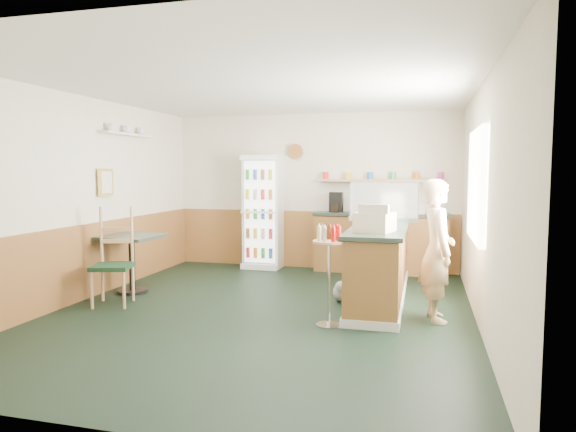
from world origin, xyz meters
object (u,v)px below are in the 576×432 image
(cash_register, at_px, (375,222))
(cafe_table, at_px, (132,252))
(drinks_fridge, at_px, (263,212))
(cafe_chair, at_px, (117,253))
(display_case, at_px, (384,201))
(condiment_stand, at_px, (329,261))
(shopkeeper, at_px, (437,250))

(cash_register, bearing_deg, cafe_table, -171.87)
(drinks_fridge, xyz_separation_m, cafe_chair, (-1.09, -2.82, -0.34))
(drinks_fridge, distance_m, display_case, 2.51)
(drinks_fridge, bearing_deg, cafe_table, -118.10)
(display_case, bearing_deg, cafe_table, -162.46)
(cash_register, height_order, cafe_chair, cafe_chair)
(display_case, relative_size, condiment_stand, 0.85)
(condiment_stand, height_order, cafe_table, condiment_stand)
(cash_register, relative_size, cafe_table, 0.50)
(display_case, height_order, shopkeeper, shopkeeper)
(shopkeeper, bearing_deg, display_case, 15.10)
(condiment_stand, distance_m, cafe_table, 3.07)
(condiment_stand, distance_m, cafe_chair, 2.84)
(shopkeeper, height_order, cafe_table, shopkeeper)
(condiment_stand, bearing_deg, display_case, 76.68)
(condiment_stand, relative_size, cafe_table, 1.36)
(drinks_fridge, relative_size, condiment_stand, 1.79)
(drinks_fridge, xyz_separation_m, display_case, (2.19, -1.19, 0.29))
(drinks_fridge, relative_size, cash_register, 4.83)
(shopkeeper, xyz_separation_m, cafe_table, (-4.10, 0.30, -0.24))
(cash_register, distance_m, cafe_table, 3.46)
(cafe_table, bearing_deg, shopkeeper, -4.18)
(drinks_fridge, bearing_deg, cash_register, -50.25)
(drinks_fridge, height_order, display_case, drinks_fridge)
(display_case, relative_size, shopkeeper, 0.58)
(cash_register, xyz_separation_m, shopkeeper, (0.70, 0.06, -0.31))
(cafe_table, distance_m, cafe_chair, 0.57)
(condiment_stand, bearing_deg, drinks_fridge, 119.27)
(display_case, bearing_deg, cafe_chair, -153.61)
(display_case, height_order, cafe_table, display_case)
(drinks_fridge, height_order, cafe_table, drinks_fridge)
(cash_register, bearing_deg, shopkeeper, 19.43)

